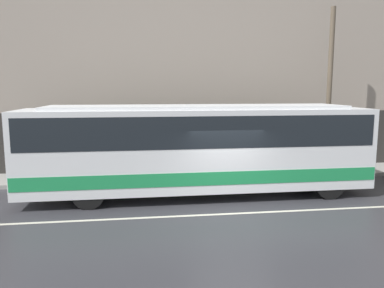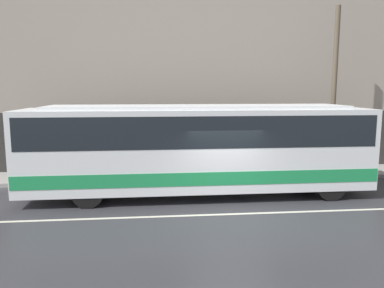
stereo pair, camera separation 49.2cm
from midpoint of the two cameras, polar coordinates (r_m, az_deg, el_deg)
ground_plane at (r=11.84m, az=7.13°, el=-10.58°), size 60.00×60.00×0.00m
sidewalk at (r=16.64m, az=3.21°, el=-4.68°), size 60.00×2.20×0.16m
building_facade at (r=17.60m, az=2.72°, el=16.07°), size 60.00×0.35×12.81m
lane_stripe at (r=11.84m, az=7.13°, el=-10.56°), size 54.00×0.14×0.01m
transit_bus at (r=13.40m, az=1.95°, el=-0.19°), size 12.26×2.54×3.27m
utility_pole_near at (r=17.51m, az=21.56°, el=7.46°), size 0.22×0.22×7.15m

